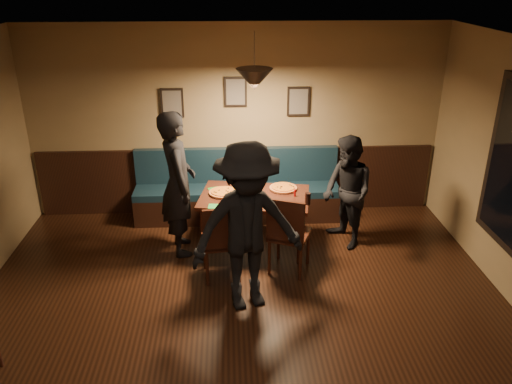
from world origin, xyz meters
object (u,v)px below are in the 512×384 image
booth_bench (237,187)px  tabasco_bottle (295,192)px  chair_near_right (290,233)px  dining_table (255,221)px  diner_front (247,228)px  diner_left (178,184)px  soda_glass (308,199)px  chair_near_left (221,240)px  diner_right (347,193)px

booth_bench → tabasco_bottle: (0.73, -0.93, 0.30)m
chair_near_right → tabasco_bottle: (0.12, 0.55, 0.29)m
booth_bench → dining_table: size_ratio=2.15×
dining_table → diner_front: diner_front is taller
dining_table → booth_bench: bearing=112.8°
chair_near_right → booth_bench: bearing=134.3°
diner_left → soda_glass: bearing=-111.2°
chair_near_left → diner_right: diner_right is taller
dining_table → chair_near_right: 0.73m
diner_left → tabasco_bottle: 1.50m
diner_front → soda_glass: size_ratio=12.53×
diner_front → tabasco_bottle: size_ratio=16.75×
booth_bench → diner_left: (-0.77, -0.91, 0.45)m
chair_near_right → diner_left: diner_left is taller
dining_table → chair_near_right: (0.39, -0.60, 0.14)m
diner_right → soda_glass: (-0.57, -0.31, 0.07)m
diner_right → soda_glass: 0.65m
chair_near_right → diner_front: 0.98m
diner_front → soda_glass: bearing=35.5°
booth_bench → diner_right: size_ratio=1.99×
chair_near_right → diner_front: (-0.54, -0.69, 0.43)m
booth_bench → diner_right: 1.69m
dining_table → tabasco_bottle: 0.68m
diner_front → booth_bench: bearing=76.0°
dining_table → diner_front: size_ratio=0.74×
dining_table → diner_left: (-0.97, -0.03, 0.57)m
chair_near_left → soda_glass: size_ratio=6.55×
tabasco_bottle → booth_bench: bearing=128.0°
dining_table → chair_near_left: 0.83m
chair_near_right → soda_glass: bearing=71.7°
chair_near_left → diner_left: size_ratio=0.52×
diner_right → diner_front: (-1.36, -1.30, 0.19)m
dining_table → tabasco_bottle: tabasco_bottle is taller
soda_glass → diner_front: bearing=-128.7°
chair_near_left → soda_glass: (1.08, 0.40, 0.33)m
dining_table → tabasco_bottle: (0.52, -0.05, 0.43)m
booth_bench → diner_right: diner_right is taller
soda_glass → booth_bench: bearing=125.9°
chair_near_right → diner_right: 1.05m
chair_near_left → tabasco_bottle: chair_near_left is taller
chair_near_left → diner_front: (0.29, -0.59, 0.45)m
diner_left → soda_glass: (1.62, -0.27, -0.12)m
booth_bench → dining_table: (0.21, -0.88, -0.13)m
chair_near_left → diner_right: bearing=17.0°
dining_table → diner_front: (-0.14, -1.29, 0.57)m
tabasco_bottle → diner_right: bearing=5.1°
booth_bench → soda_glass: booth_bench is taller
diner_left → diner_front: size_ratio=1.00×
booth_bench → soda_glass: 1.50m
chair_near_left → diner_front: 0.80m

